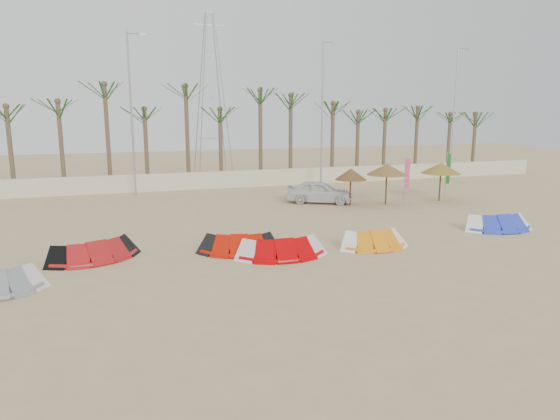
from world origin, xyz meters
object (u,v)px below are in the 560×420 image
object	(u,v)px
parasol_mid	(387,169)
parasol_right	(441,168)
parasol_left	(351,174)
car	(319,192)
kite_red_right	(279,245)
kite_red_mid	(237,241)
kite_orange	(372,238)
kite_blue	(496,221)
kite_red_left	(95,248)

from	to	relation	value
parasol_mid	parasol_right	xyz separation A→B (m)	(4.01, -0.02, -0.06)
parasol_left	parasol_mid	distance (m)	2.38
car	kite_red_right	bearing A→B (deg)	177.64
kite_red_mid	kite_orange	size ratio (longest dim) A/B	1.17
parasol_right	car	distance (m)	8.18
kite_red_mid	kite_blue	xyz separation A→B (m)	(13.36, -0.14, 0.00)
kite_blue	parasol_left	bearing A→B (deg)	117.19
kite_red_right	parasol_mid	bearing A→B (deg)	41.14
kite_red_right	kite_red_left	bearing A→B (deg)	165.12
parasol_left	kite_red_right	bearing A→B (deg)	-130.18
kite_red_left	kite_orange	world-z (taller)	same
parasol_mid	parasol_right	world-z (taller)	parasol_mid
kite_orange	kite_blue	bearing A→B (deg)	8.03
kite_red_left	parasol_left	xyz separation A→B (m)	(14.94, 7.19, 1.57)
parasol_mid	parasol_right	size ratio (longest dim) A/B	1.01
kite_red_mid	parasol_mid	bearing A→B (deg)	33.35
kite_red_left	parasol_left	bearing A→B (deg)	25.70
kite_red_mid	parasol_mid	xyz separation A→B (m)	(11.54, 7.60, 1.82)
kite_orange	parasol_right	world-z (taller)	parasol_right
parasol_right	parasol_mid	bearing A→B (deg)	179.67
kite_red_mid	parasol_mid	world-z (taller)	parasol_mid
kite_red_mid	parasol_right	xyz separation A→B (m)	(15.56, 7.57, 1.77)
kite_red_mid	parasol_right	bearing A→B (deg)	25.96
kite_blue	parasol_mid	xyz separation A→B (m)	(-1.81, 7.74, 1.82)
kite_red_right	kite_blue	world-z (taller)	same
kite_red_mid	parasol_right	size ratio (longest dim) A/B	1.39
kite_red_left	parasol_right	size ratio (longest dim) A/B	1.55
kite_orange	parasol_left	distance (m)	9.91
kite_red_left	kite_red_mid	bearing A→B (deg)	-7.49
kite_orange	kite_red_mid	bearing A→B (deg)	168.11
kite_orange	kite_red_left	bearing A→B (deg)	170.29
parasol_right	car	xyz separation A→B (m)	(-7.83, 1.86, -1.45)
kite_red_mid	kite_red_right	distance (m)	1.91
parasol_mid	kite_red_left	bearing A→B (deg)	-158.40
kite_red_left	parasol_right	distance (m)	22.43
parasol_mid	car	bearing A→B (deg)	154.33
kite_red_mid	kite_orange	xyz separation A→B (m)	(5.76, -1.21, -0.00)
kite_blue	parasol_right	world-z (taller)	parasol_right
kite_blue	kite_red_mid	bearing A→B (deg)	179.40
kite_blue	parasol_mid	bearing A→B (deg)	103.19
parasol_left	parasol_mid	size ratio (longest dim) A/B	0.90
parasol_mid	kite_red_mid	bearing A→B (deg)	-146.65
kite_red_mid	car	distance (m)	12.20
kite_red_mid	kite_orange	bearing A→B (deg)	-11.89
kite_red_mid	parasol_left	bearing A→B (deg)	40.80
kite_red_left	car	xyz separation A→B (m)	(13.46, 8.68, 0.31)
kite_red_right	parasol_right	xyz separation A→B (m)	(14.05, 8.74, 1.76)
kite_red_left	car	size ratio (longest dim) A/B	0.92
kite_orange	parasol_left	world-z (taller)	parasol_left
kite_red_mid	parasol_mid	size ratio (longest dim) A/B	1.38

